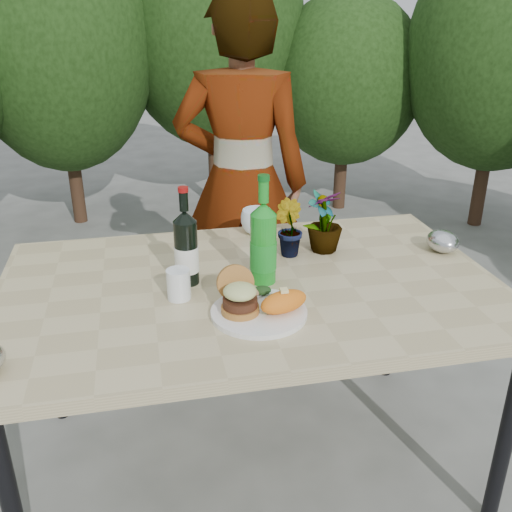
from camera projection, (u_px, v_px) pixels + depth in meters
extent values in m
plane|color=#60615C|center=(252.00, 461.00, 2.14)|extent=(80.00, 80.00, 0.00)
cube|color=tan|center=(251.00, 288.00, 1.85)|extent=(1.60, 1.00, 0.04)
cylinder|color=black|center=(507.00, 435.00, 1.76)|extent=(0.05, 0.05, 0.71)
cylinder|color=black|center=(50.00, 343.00, 2.24)|extent=(0.05, 0.05, 0.71)
cylinder|color=black|center=(392.00, 306.00, 2.51)|extent=(0.05, 0.05, 0.71)
cylinder|color=#382316|center=(78.00, 195.00, 4.41)|extent=(0.10, 0.10, 0.42)
ellipsoid|color=#264918|center=(56.00, 35.00, 3.93)|extent=(1.36, 1.36, 1.90)
cylinder|color=#382316|center=(215.00, 175.00, 4.78)|extent=(0.10, 0.10, 0.50)
ellipsoid|color=#264918|center=(210.00, 25.00, 4.30)|extent=(1.42, 1.42, 1.84)
cylinder|color=#382316|center=(340.00, 185.00, 4.72)|extent=(0.10, 0.10, 0.38)
ellipsoid|color=#264918|center=(346.00, 80.00, 4.38)|extent=(1.18, 1.18, 1.30)
cylinder|color=#382316|center=(478.00, 197.00, 4.35)|extent=(0.10, 0.10, 0.44)
ellipsoid|color=#264918|center=(503.00, 52.00, 3.92)|extent=(1.32, 1.32, 1.64)
cylinder|color=white|center=(259.00, 313.00, 1.65)|extent=(0.28, 0.28, 0.01)
cylinder|color=#B7722D|center=(240.00, 309.00, 1.63)|extent=(0.11, 0.11, 0.02)
cylinder|color=#472314|center=(240.00, 302.00, 1.62)|extent=(0.10, 0.10, 0.02)
ellipsoid|color=beige|center=(240.00, 291.00, 1.61)|extent=(0.10, 0.10, 0.04)
cylinder|color=#B7722D|center=(235.00, 283.00, 1.68)|extent=(0.11, 0.06, 0.11)
ellipsoid|color=orange|center=(284.00, 302.00, 1.63)|extent=(0.17, 0.12, 0.06)
ellipsoid|color=olive|center=(253.00, 292.00, 1.72)|extent=(0.04, 0.04, 0.02)
ellipsoid|color=#193814|center=(262.00, 290.00, 1.73)|extent=(0.06, 0.04, 0.03)
cylinder|color=black|center=(186.00, 253.00, 1.80)|extent=(0.07, 0.07, 0.21)
cylinder|color=white|center=(187.00, 259.00, 1.81)|extent=(0.08, 0.08, 0.08)
cone|color=black|center=(184.00, 216.00, 1.75)|extent=(0.07, 0.07, 0.04)
cylinder|color=black|center=(184.00, 201.00, 1.73)|extent=(0.03, 0.03, 0.06)
cylinder|color=maroon|center=(183.00, 189.00, 1.71)|extent=(0.03, 0.03, 0.02)
cylinder|color=#198A21|center=(263.00, 249.00, 1.80)|extent=(0.08, 0.08, 0.23)
cylinder|color=#198C26|center=(263.00, 255.00, 1.81)|extent=(0.09, 0.09, 0.09)
cone|color=#198A21|center=(263.00, 208.00, 1.75)|extent=(0.08, 0.08, 0.04)
cylinder|color=#198A21|center=(264.00, 192.00, 1.73)|extent=(0.03, 0.03, 0.07)
cylinder|color=#0C5919|center=(264.00, 178.00, 1.71)|extent=(0.04, 0.04, 0.02)
cylinder|color=white|center=(179.00, 284.00, 1.72)|extent=(0.07, 0.07, 0.09)
imported|color=#24541D|center=(321.00, 221.00, 2.04)|extent=(0.14, 0.13, 0.22)
imported|color=#275A1F|center=(288.00, 228.00, 2.01)|extent=(0.13, 0.14, 0.20)
imported|color=#22511B|center=(325.00, 221.00, 2.03)|extent=(0.17, 0.17, 0.23)
imported|color=white|center=(257.00, 222.00, 2.21)|extent=(0.15, 0.15, 0.10)
ellipsoid|color=#B2B3B9|center=(443.00, 241.00, 2.06)|extent=(0.11, 0.13, 0.08)
imported|color=#96604B|center=(242.00, 184.00, 2.57)|extent=(0.69, 0.54, 1.66)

